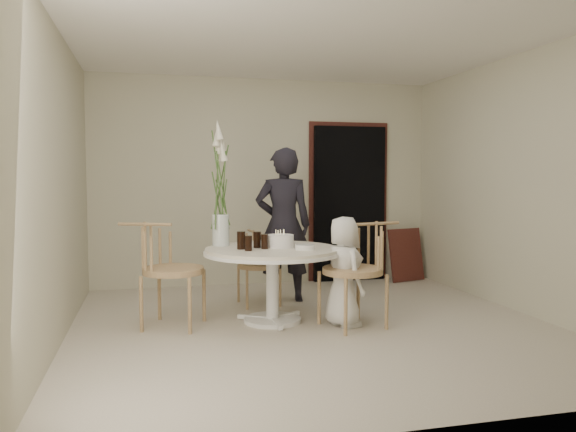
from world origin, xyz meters
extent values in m
plane|color=beige|center=(0.00, 0.00, 0.00)|extent=(4.50, 4.50, 0.00)
plane|color=white|center=(0.00, 0.00, 2.70)|extent=(4.50, 4.50, 0.00)
plane|color=beige|center=(0.00, 2.25, 1.35)|extent=(4.50, 0.00, 4.50)
plane|color=beige|center=(0.00, -2.25, 1.35)|extent=(4.50, 0.00, 4.50)
plane|color=beige|center=(-2.25, 0.00, 1.35)|extent=(0.00, 4.50, 4.50)
plane|color=beige|center=(2.25, 0.00, 1.35)|extent=(0.00, 4.50, 4.50)
cube|color=black|center=(1.15, 2.19, 1.05)|extent=(1.00, 0.10, 2.10)
cube|color=#5A281F|center=(1.15, 2.23, 1.11)|extent=(1.12, 0.03, 2.22)
cylinder|color=white|center=(-0.35, 0.25, 0.02)|extent=(0.56, 0.56, 0.04)
cylinder|color=white|center=(-0.35, 0.25, 0.34)|extent=(0.12, 0.12, 0.65)
cylinder|color=white|center=(-0.35, 0.25, 0.68)|extent=(1.33, 1.33, 0.03)
cylinder|color=white|center=(-0.35, 0.25, 0.71)|extent=(1.30, 1.30, 0.04)
cube|color=#5A281F|center=(1.89, 1.95, 0.36)|extent=(0.56, 0.30, 0.71)
cylinder|color=tan|center=(-0.50, 0.82, 0.21)|extent=(0.03, 0.03, 0.42)
cylinder|color=tan|center=(-0.13, 0.85, 0.21)|extent=(0.03, 0.03, 0.42)
cylinder|color=tan|center=(-0.54, 1.19, 0.21)|extent=(0.03, 0.03, 0.42)
cylinder|color=tan|center=(-0.17, 1.22, 0.21)|extent=(0.03, 0.03, 0.42)
cylinder|color=tan|center=(-0.33, 1.02, 0.44)|extent=(0.47, 0.47, 0.05)
cylinder|color=tan|center=(0.07, 0.06, 0.26)|extent=(0.03, 0.03, 0.51)
cylinder|color=tan|center=(0.18, -0.38, 0.26)|extent=(0.03, 0.03, 0.51)
cylinder|color=tan|center=(0.51, 0.17, 0.26)|extent=(0.03, 0.03, 0.51)
cylinder|color=tan|center=(0.62, -0.27, 0.26)|extent=(0.03, 0.03, 0.51)
cylinder|color=tan|center=(0.35, -0.11, 0.54)|extent=(0.57, 0.57, 0.06)
cylinder|color=tan|center=(-1.17, 0.01, 0.26)|extent=(0.03, 0.03, 0.51)
cylinder|color=tan|center=(-1.00, 0.44, 0.26)|extent=(0.03, 0.03, 0.51)
cylinder|color=tan|center=(-1.59, 0.18, 0.26)|extent=(0.03, 0.03, 0.51)
cylinder|color=tan|center=(-1.42, 0.60, 0.26)|extent=(0.03, 0.03, 0.51)
cylinder|color=tan|center=(-1.29, 0.31, 0.54)|extent=(0.57, 0.57, 0.06)
imported|color=black|center=(-0.02, 1.15, 0.87)|extent=(0.70, 0.52, 1.75)
imported|color=white|center=(0.28, -0.06, 0.52)|extent=(0.43, 0.57, 1.05)
cylinder|color=silver|center=(-0.26, 0.27, 0.79)|extent=(0.26, 0.26, 0.12)
cylinder|color=#FBE39E|center=(-0.26, 0.27, 0.88)|extent=(0.01, 0.01, 0.05)
cylinder|color=#FBE39E|center=(-0.22, 0.30, 0.88)|extent=(0.01, 0.01, 0.05)
cylinder|color=#FBE39E|center=(-0.31, 0.29, 0.88)|extent=(0.01, 0.01, 0.05)
cylinder|color=#FBE39E|center=(-0.24, 0.23, 0.88)|extent=(0.01, 0.01, 0.05)
cylinder|color=#FBE39E|center=(-0.30, 0.24, 0.88)|extent=(0.01, 0.01, 0.05)
cylinder|color=black|center=(-0.61, 0.09, 0.80)|extent=(0.07, 0.07, 0.14)
cylinder|color=black|center=(-0.44, 0.19, 0.80)|extent=(0.09, 0.09, 0.14)
cylinder|color=black|center=(-0.66, 0.23, 0.82)|extent=(0.10, 0.10, 0.17)
cylinder|color=black|center=(-0.49, 0.30, 0.81)|extent=(0.10, 0.10, 0.16)
cylinder|color=white|center=(-0.08, 0.05, 0.75)|extent=(0.20, 0.20, 0.05)
cylinder|color=silver|center=(-0.81, 0.55, 0.89)|extent=(0.17, 0.17, 0.32)
cylinder|color=#3C6129|center=(-0.78, 0.56, 1.28)|extent=(0.01, 0.01, 0.79)
cone|color=white|center=(-0.78, 0.56, 1.68)|extent=(0.08, 0.08, 0.20)
cylinder|color=#3C6129|center=(-0.81, 0.58, 1.32)|extent=(0.01, 0.01, 0.86)
cone|color=white|center=(-0.81, 0.58, 1.75)|extent=(0.08, 0.08, 0.20)
cylinder|color=#3C6129|center=(-0.85, 0.56, 1.35)|extent=(0.01, 0.01, 0.93)
cone|color=white|center=(-0.85, 0.56, 1.81)|extent=(0.08, 0.08, 0.20)
cylinder|color=#3C6129|center=(-0.83, 0.52, 1.38)|extent=(0.01, 0.01, 0.99)
cone|color=white|center=(-0.83, 0.52, 1.88)|extent=(0.08, 0.08, 0.20)
cylinder|color=#3C6129|center=(-0.79, 0.52, 1.28)|extent=(0.01, 0.01, 0.79)
cone|color=white|center=(-0.79, 0.52, 1.68)|extent=(0.08, 0.08, 0.20)
camera|label=1|loc=(-1.50, -5.04, 1.42)|focal=35.00mm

